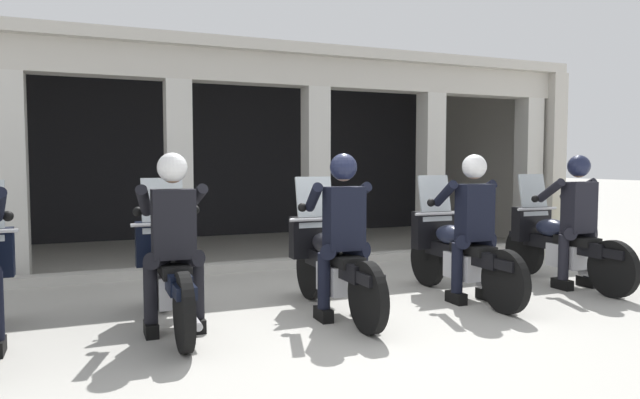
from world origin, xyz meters
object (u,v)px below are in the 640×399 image
at_px(police_officer_left, 173,227).
at_px(police_officer_center, 343,221).
at_px(motorcycle_left, 170,271).
at_px(motorcycle_far_right, 558,243).
at_px(bollard_kerbside, 571,221).
at_px(police_officer_right, 473,215).
at_px(motorcycle_center, 331,262).
at_px(police_officer_far_right, 577,210).
at_px(motorcycle_right, 456,252).

bearing_deg(police_officer_left, police_officer_center, 1.80).
relative_size(motorcycle_left, police_officer_center, 1.29).
distance_m(motorcycle_far_right, bollard_kerbside, 3.08).
xyz_separation_m(police_officer_right, bollard_kerbside, (3.88, 2.41, -0.44)).
height_order(motorcycle_center, police_officer_center, police_officer_center).
bearing_deg(police_officer_center, police_officer_far_right, 7.99).
bearing_deg(motorcycle_right, police_officer_left, -166.95).
relative_size(police_officer_center, motorcycle_far_right, 0.78).
bearing_deg(motorcycle_left, police_officer_far_right, 3.32).
xyz_separation_m(police_officer_center, bollard_kerbside, (5.44, 2.50, -0.44)).
relative_size(police_officer_center, police_officer_far_right, 1.00).
bearing_deg(bollard_kerbside, police_officer_left, -161.20).
bearing_deg(motorcycle_left, motorcycle_right, 5.47).
height_order(police_officer_left, police_officer_center, same).
bearing_deg(motorcycle_left, motorcycle_far_right, 6.78).
bearing_deg(motorcycle_right, police_officer_far_right, 1.45).
bearing_deg(bollard_kerbside, police_officer_far_right, -134.89).
distance_m(motorcycle_right, police_officer_far_right, 1.64).
relative_size(police_officer_center, bollard_kerbside, 1.58).
distance_m(motorcycle_center, police_officer_right, 1.64).
relative_size(police_officer_left, police_officer_center, 1.00).
bearing_deg(motorcycle_right, police_officer_right, -81.89).
bearing_deg(police_officer_far_right, police_officer_left, -175.90).
distance_m(police_officer_right, motorcycle_far_right, 1.67).
bearing_deg(police_officer_left, bollard_kerbside, 24.77).
relative_size(motorcycle_center, police_officer_center, 1.29).
bearing_deg(police_officer_right, motorcycle_center, -178.79).
bearing_deg(motorcycle_far_right, motorcycle_right, -173.29).
bearing_deg(motorcycle_far_right, police_officer_center, -168.28).
distance_m(police_officer_center, motorcycle_right, 1.67).
bearing_deg(motorcycle_far_right, bollard_kerbside, 44.69).
distance_m(motorcycle_right, motorcycle_far_right, 1.57).
relative_size(motorcycle_right, police_officer_right, 1.29).
height_order(motorcycle_left, motorcycle_center, same).
bearing_deg(motorcycle_center, police_officer_left, -169.14).
distance_m(police_officer_left, bollard_kerbside, 7.42).
bearing_deg(police_officer_right, bollard_kerbside, 40.27).
bearing_deg(police_officer_center, bollard_kerbside, 29.36).
xyz_separation_m(motorcycle_left, police_officer_center, (1.56, -0.40, 0.44)).
bearing_deg(motorcycle_center, motorcycle_left, -179.48).
xyz_separation_m(police_officer_center, police_officer_far_right, (3.13, 0.18, 0.00)).
bearing_deg(police_officer_left, motorcycle_right, 10.65).
relative_size(police_officer_left, bollard_kerbside, 1.58).
relative_size(motorcycle_far_right, bollard_kerbside, 2.03).
height_order(motorcycle_right, police_officer_far_right, police_officer_far_right).
xyz_separation_m(motorcycle_center, police_officer_far_right, (3.13, -0.10, 0.44)).
height_order(motorcycle_left, motorcycle_far_right, same).
bearing_deg(police_officer_center, motorcycle_center, 94.43).
xyz_separation_m(police_officer_center, motorcycle_right, (1.57, 0.37, -0.44)).
distance_m(motorcycle_left, police_officer_far_right, 4.72).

